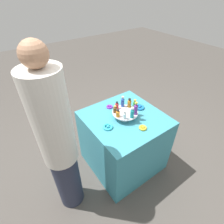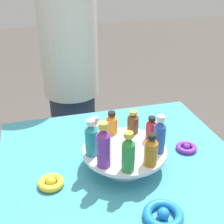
# 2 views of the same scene
# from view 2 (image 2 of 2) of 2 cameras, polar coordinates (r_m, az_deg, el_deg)

# --- Properties ---
(display_stand) EXTENTS (0.28, 0.28, 0.07)m
(display_stand) POSITION_cam_2_polar(r_m,az_deg,el_deg) (1.06, 2.30, -7.76)
(display_stand) COLOR silver
(display_stand) RESTS_ON party_table
(bottle_green) EXTENTS (0.04, 0.04, 0.13)m
(bottle_green) POSITION_cam_2_polar(r_m,az_deg,el_deg) (0.92, 2.99, -7.53)
(bottle_green) COLOR #288438
(bottle_green) RESTS_ON display_stand
(bottle_amber) EXTENTS (0.04, 0.04, 0.11)m
(bottle_amber) POSITION_cam_2_polar(r_m,az_deg,el_deg) (0.96, 7.12, -7.00)
(bottle_amber) COLOR #AD6B19
(bottle_amber) RESTS_ON display_stand
(bottle_blue) EXTENTS (0.04, 0.04, 0.13)m
(bottle_blue) POSITION_cam_2_polar(r_m,az_deg,el_deg) (1.01, 8.69, -4.28)
(bottle_blue) COLOR #234CAD
(bottle_blue) RESTS_ON display_stand
(bottle_red) EXTENTS (0.04, 0.04, 0.09)m
(bottle_red) POSITION_cam_2_polar(r_m,az_deg,el_deg) (1.08, 7.20, -3.13)
(bottle_red) COLOR #B21E23
(bottle_red) RESTS_ON display_stand
(bottle_brown) EXTENTS (0.04, 0.04, 0.09)m
(bottle_brown) POSITION_cam_2_polar(r_m,az_deg,el_deg) (1.12, 3.85, -1.98)
(bottle_brown) COLOR brown
(bottle_brown) RESTS_ON display_stand
(bottle_orange) EXTENTS (0.04, 0.04, 0.08)m
(bottle_orange) POSITION_cam_2_polar(r_m,az_deg,el_deg) (1.11, -0.06, -2.10)
(bottle_orange) COLOR orange
(bottle_orange) RESTS_ON display_stand
(bottle_clear) EXTENTS (0.04, 0.04, 0.09)m
(bottle_clear) POSITION_cam_2_polar(r_m,az_deg,el_deg) (1.07, -3.06, -3.31)
(bottle_clear) COLOR silver
(bottle_clear) RESTS_ON display_stand
(bottle_teal) EXTENTS (0.04, 0.04, 0.13)m
(bottle_teal) POSITION_cam_2_polar(r_m,az_deg,el_deg) (1.00, -3.84, -4.78)
(bottle_teal) COLOR teal
(bottle_teal) RESTS_ON display_stand
(bottle_purple) EXTENTS (0.04, 0.04, 0.15)m
(bottle_purple) POSITION_cam_2_polar(r_m,az_deg,el_deg) (0.93, -1.55, -6.31)
(bottle_purple) COLOR #702D93
(bottle_purple) RESTS_ON display_stand
(ribbon_bow_purple) EXTENTS (0.08, 0.08, 0.03)m
(ribbon_bow_purple) POSITION_cam_2_polar(r_m,az_deg,el_deg) (1.20, 13.44, -6.33)
(ribbon_bow_purple) COLOR purple
(ribbon_bow_purple) RESTS_ON party_table
(ribbon_bow_teal) EXTENTS (0.11, 0.11, 0.03)m
(ribbon_bow_teal) POSITION_cam_2_polar(r_m,az_deg,el_deg) (1.28, -2.57, -3.03)
(ribbon_bow_teal) COLOR #2DB7CC
(ribbon_bow_teal) RESTS_ON party_table
(ribbon_bow_gold) EXTENTS (0.08, 0.08, 0.03)m
(ribbon_bow_gold) POSITION_cam_2_polar(r_m,az_deg,el_deg) (1.02, -11.10, -12.55)
(ribbon_bow_gold) COLOR gold
(ribbon_bow_gold) RESTS_ON party_table
(ribbon_bow_blue) EXTENTS (0.11, 0.11, 0.03)m
(ribbon_bow_blue) POSITION_cam_2_polar(r_m,az_deg,el_deg) (0.92, 9.35, -18.06)
(ribbon_bow_blue) COLOR blue
(ribbon_bow_blue) RESTS_ON party_table
(person_figure) EXTENTS (0.30, 0.30, 1.76)m
(person_figure) POSITION_cam_2_polar(r_m,az_deg,el_deg) (1.71, -7.68, 8.23)
(person_figure) COLOR #282D42
(person_figure) RESTS_ON ground_plane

